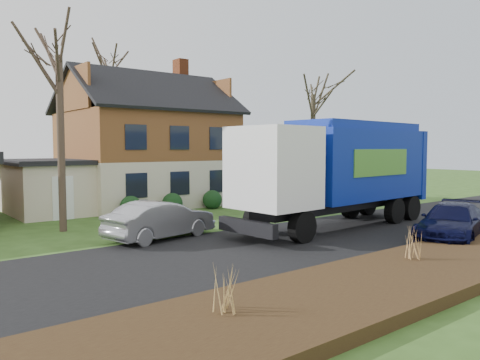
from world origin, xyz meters
TOP-DOWN VIEW (x-y plane):
  - ground at (0.00, 0.00)m, footprint 120.00×120.00m
  - road at (0.00, 0.00)m, footprint 80.00×7.00m
  - mulch_verge at (0.00, -5.30)m, footprint 80.00×3.50m
  - main_house at (1.49, 13.91)m, footprint 12.95×8.95m
  - garbage_truck at (4.65, 1.22)m, footprint 10.87×3.54m
  - silver_sedan at (-2.82, 3.66)m, footprint 4.66×2.42m
  - navy_wagon at (5.46, -3.40)m, footprint 5.12×3.19m
  - tree_front_west at (-5.21, 7.60)m, footprint 3.37×3.37m
  - tree_front_east at (11.45, 9.12)m, footprint 3.56×3.56m
  - tree_back at (2.54, 20.60)m, footprint 3.78×3.78m
  - grass_clump_west at (-6.06, -4.90)m, footprint 0.35×0.29m
  - grass_clump_mid at (0.63, -4.77)m, footprint 0.33×0.27m

SIDE VIEW (x-z plane):
  - ground at x=0.00m, z-range 0.00..0.00m
  - road at x=0.00m, z-range 0.00..0.02m
  - mulch_verge at x=0.00m, z-range 0.00..0.30m
  - navy_wagon at x=5.46m, z-range 0.00..1.38m
  - silver_sedan at x=-2.82m, z-range 0.00..1.46m
  - grass_clump_mid at x=0.63m, z-range 0.30..1.21m
  - grass_clump_west at x=-6.06m, z-range 0.30..1.24m
  - garbage_truck at x=4.65m, z-range 0.35..4.94m
  - main_house at x=1.49m, z-range -0.60..8.66m
  - tree_front_east at x=11.45m, z-range 3.09..12.97m
  - tree_front_west at x=-5.21m, z-range 3.24..13.25m
  - tree_back at x=2.54m, z-range 3.99..15.95m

